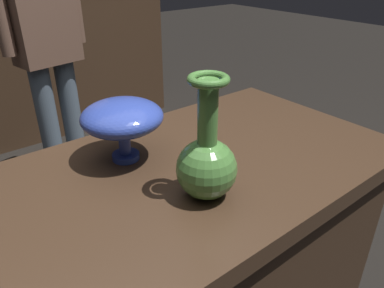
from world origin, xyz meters
name	(u,v)px	position (x,y,z in m)	size (l,w,h in m)	color
display_plinth	(182,280)	(0.00, 0.00, 0.40)	(1.20, 0.64, 0.80)	#382619
vase_centerpiece	(207,161)	(-0.02, -0.12, 0.89)	(0.13, 0.13, 0.28)	#477A38
vase_tall_behind	(122,118)	(-0.08, 0.13, 0.92)	(0.21, 0.21, 0.16)	#2D429E
visitor_center_back	(45,36)	(0.15, 1.37, 0.89)	(0.46, 0.24, 1.53)	slate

